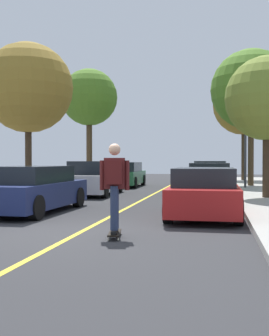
# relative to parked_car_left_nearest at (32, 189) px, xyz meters

# --- Properties ---
(ground) EXTENTS (80.00, 80.00, 0.00)m
(ground) POSITION_rel_parked_car_left_nearest_xyz_m (2.49, -3.16, -0.67)
(ground) COLOR #2D2D30
(center_line) EXTENTS (0.12, 39.20, 0.01)m
(center_line) POSITION_rel_parked_car_left_nearest_xyz_m (2.49, 0.84, -0.67)
(center_line) COLOR gold
(center_line) RESTS_ON ground
(parked_car_left_nearest) EXTENTS (2.01, 4.51, 1.35)m
(parked_car_left_nearest) POSITION_rel_parked_car_left_nearest_xyz_m (0.00, 0.00, 0.00)
(parked_car_left_nearest) COLOR navy
(parked_car_left_nearest) RESTS_ON ground
(parked_car_left_near) EXTENTS (2.00, 4.58, 1.49)m
(parked_car_left_near) POSITION_rel_parked_car_left_nearest_xyz_m (0.00, 6.33, 0.06)
(parked_car_left_near) COLOR #B7B7BC
(parked_car_left_near) RESTS_ON ground
(parked_car_left_far) EXTENTS (2.02, 4.50, 1.43)m
(parked_car_left_far) POSITION_rel_parked_car_left_nearest_xyz_m (0.00, 12.52, 0.03)
(parked_car_left_far) COLOR #1E5B33
(parked_car_left_far) RESTS_ON ground
(parked_car_right_nearest) EXTENTS (1.87, 4.67, 1.31)m
(parked_car_right_nearest) POSITION_rel_parked_car_left_nearest_xyz_m (4.99, 0.13, -0.02)
(parked_car_right_nearest) COLOR maroon
(parked_car_right_nearest) RESTS_ON ground
(parked_car_right_near) EXTENTS (1.97, 4.26, 1.41)m
(parked_car_right_near) POSITION_rel_parked_car_left_nearest_xyz_m (4.99, 6.98, 0.03)
(parked_car_right_near) COLOR #1E5B33
(parked_car_right_near) RESTS_ON ground
(parked_car_right_far) EXTENTS (2.07, 4.21, 1.49)m
(parked_car_right_far) POSITION_rel_parked_car_left_nearest_xyz_m (4.98, 12.37, 0.06)
(parked_car_right_far) COLOR #1E5B33
(parked_car_right_far) RESTS_ON ground
(street_tree_left_nearest) EXTENTS (3.60, 3.60, 6.10)m
(street_tree_left_nearest) POSITION_rel_parked_car_left_nearest_xyz_m (-2.16, 4.33, 3.76)
(street_tree_left_nearest) COLOR #3D2D1E
(street_tree_left_nearest) RESTS_ON sidewalk_left
(street_tree_left_near) EXTENTS (3.35, 3.35, 6.82)m
(street_tree_left_near) POSITION_rel_parked_car_left_nearest_xyz_m (-2.16, 12.56, 4.58)
(street_tree_left_near) COLOR #4C3823
(street_tree_left_near) RESTS_ON sidewalk_left
(street_tree_right_nearest) EXTENTS (3.15, 3.15, 5.27)m
(street_tree_right_nearest) POSITION_rel_parked_car_left_nearest_xyz_m (7.14, 4.87, 3.14)
(street_tree_right_nearest) COLOR #3D2D1E
(street_tree_right_nearest) RESTS_ON sidewalk_right
(street_tree_right_near) EXTENTS (4.43, 4.43, 7.51)m
(street_tree_right_near) POSITION_rel_parked_car_left_nearest_xyz_m (7.14, 12.56, 4.75)
(street_tree_right_near) COLOR #4C3823
(street_tree_right_near) RESTS_ON sidewalk_right
(street_tree_right_far) EXTENTS (4.29, 4.29, 7.53)m
(street_tree_right_far) POSITION_rel_parked_car_left_nearest_xyz_m (7.14, 19.43, 4.84)
(street_tree_right_far) COLOR #3D2D1E
(street_tree_right_far) RESTS_ON sidewalk_right
(streetlamp) EXTENTS (0.36, 0.24, 4.83)m
(streetlamp) POSITION_rel_parked_car_left_nearest_xyz_m (6.74, 10.73, 2.27)
(streetlamp) COLOR #38383D
(streetlamp) RESTS_ON sidewalk_right
(skateboard) EXTENTS (0.36, 0.86, 0.10)m
(skateboard) POSITION_rel_parked_car_left_nearest_xyz_m (3.34, -3.48, -0.58)
(skateboard) COLOR black
(skateboard) RESTS_ON ground
(skateboarder) EXTENTS (0.59, 0.71, 1.73)m
(skateboarder) POSITION_rel_parked_car_left_nearest_xyz_m (3.35, -3.51, 0.42)
(skateboarder) COLOR black
(skateboarder) RESTS_ON skateboard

